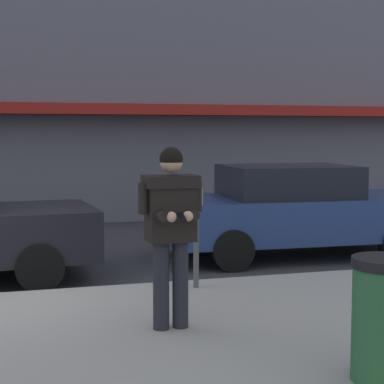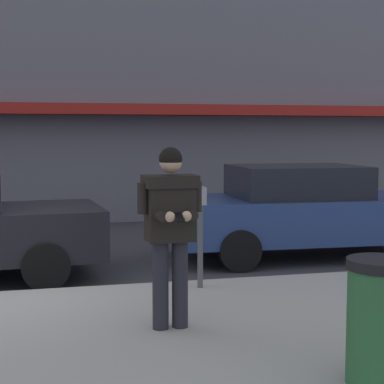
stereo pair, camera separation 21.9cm
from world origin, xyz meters
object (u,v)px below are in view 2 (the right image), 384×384
object	(u,v)px
parked_sedan_far	(304,210)
man_texting_on_phone	(170,218)
parking_meter	(200,222)
trash_bin	(381,321)

from	to	relation	value
parked_sedan_far	man_texting_on_phone	world-z (taller)	man_texting_on_phone
parked_sedan_far	parking_meter	distance (m)	3.21
man_texting_on_phone	trash_bin	distance (m)	2.27
man_texting_on_phone	parking_meter	world-z (taller)	man_texting_on_phone
parking_meter	trash_bin	world-z (taller)	parking_meter
parked_sedan_far	trash_bin	bearing A→B (deg)	-107.94
parked_sedan_far	trash_bin	distance (m)	5.77
man_texting_on_phone	trash_bin	xyz separation A→B (m)	(1.29, -1.76, -0.62)
man_texting_on_phone	parking_meter	xyz separation A→B (m)	(0.71, 1.56, -0.28)
parked_sedan_far	trash_bin	xyz separation A→B (m)	(-1.78, -5.49, -0.16)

